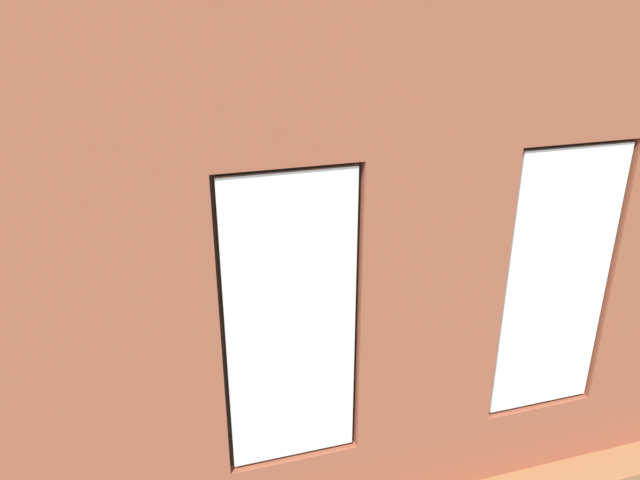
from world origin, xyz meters
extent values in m
cube|color=#99663D|center=(0.00, 0.00, -0.05)|extent=(6.58, 5.63, 0.10)
cube|color=#9E5138|center=(0.00, 2.43, 1.71)|extent=(0.99, 0.16, 3.41)
cube|color=#9E5138|center=(2.17, 2.43, 1.71)|extent=(1.64, 0.16, 3.41)
cube|color=#9E5138|center=(-0.92, 2.43, 0.28)|extent=(0.85, 0.16, 0.56)
cube|color=#9E5138|center=(-0.92, 2.43, 2.98)|extent=(0.85, 0.16, 0.87)
cube|color=white|center=(-0.92, 2.47, 1.55)|extent=(0.79, 0.03, 1.92)
cube|color=#38281E|center=(-0.92, 2.41, 1.55)|extent=(0.85, 0.04, 1.98)
cube|color=#9E5138|center=(0.92, 2.43, 2.98)|extent=(0.85, 0.16, 0.87)
cube|color=white|center=(0.92, 2.47, 1.55)|extent=(0.79, 0.03, 1.92)
cube|color=#38281E|center=(0.92, 2.41, 1.55)|extent=(0.85, 0.04, 1.98)
cube|color=tan|center=(0.00, 2.33, 0.53)|extent=(2.89, 0.24, 0.06)
cube|color=black|center=(0.00, 2.34, 1.78)|extent=(0.46, 0.03, 0.59)
cube|color=#389360|center=(0.00, 2.33, 1.78)|extent=(0.40, 0.01, 0.53)
cube|color=black|center=(0.71, 1.73, 0.21)|extent=(1.85, 0.85, 0.42)
cube|color=black|center=(0.71, 2.06, 0.61)|extent=(1.85, 0.24, 0.38)
cube|color=black|center=(-0.10, 1.73, 0.52)|extent=(0.22, 0.85, 0.24)
cube|color=black|center=(1.53, 1.73, 0.52)|extent=(0.22, 0.85, 0.24)
cube|color=#232326|center=(0.36, 1.69, 0.48)|extent=(0.65, 0.65, 0.12)
cube|color=#232326|center=(1.07, 1.69, 0.48)|extent=(0.65, 0.65, 0.12)
cube|color=black|center=(-2.24, 0.57, 0.21)|extent=(0.93, 2.00, 0.42)
cube|color=black|center=(-2.57, 0.56, 0.61)|extent=(0.32, 1.98, 0.38)
cube|color=black|center=(-2.21, -0.31, 0.52)|extent=(0.86, 0.25, 0.24)
cube|color=black|center=(-2.27, 1.44, 0.52)|extent=(0.86, 0.25, 0.24)
cube|color=#232326|center=(-2.19, 0.19, 0.48)|extent=(0.67, 0.73, 0.12)
cube|color=#232326|center=(-2.22, 0.95, 0.48)|extent=(0.67, 0.73, 0.12)
cube|color=tan|center=(0.40, 0.11, 0.42)|extent=(1.52, 0.89, 0.04)
cube|color=tan|center=(-0.30, -0.27, 0.20)|extent=(0.07, 0.07, 0.40)
cube|color=tan|center=(1.11, -0.27, 0.20)|extent=(0.07, 0.07, 0.40)
cube|color=tan|center=(-0.30, 0.50, 0.20)|extent=(0.07, 0.07, 0.40)
cube|color=tan|center=(1.11, 0.50, 0.20)|extent=(0.07, 0.07, 0.40)
cylinder|color=silver|center=(-0.02, -0.04, 0.48)|extent=(0.07, 0.07, 0.09)
cylinder|color=#B7333D|center=(0.86, 0.25, 0.48)|extent=(0.08, 0.08, 0.10)
cylinder|color=brown|center=(0.29, 0.25, 0.49)|extent=(0.13, 0.13, 0.10)
sphere|color=#337F38|center=(0.29, 0.25, 0.61)|extent=(0.16, 0.16, 0.16)
cube|color=#B2B2B7|center=(0.59, 0.00, 0.45)|extent=(0.18, 0.11, 0.02)
cube|color=black|center=(0.40, 0.11, 0.45)|extent=(0.17, 0.13, 0.02)
cube|color=black|center=(2.64, -0.05, 0.27)|extent=(1.02, 0.42, 0.54)
cube|color=black|center=(2.64, -0.05, 0.56)|extent=(0.44, 0.20, 0.05)
cube|color=black|center=(2.64, -0.05, 0.62)|extent=(0.06, 0.04, 0.06)
cube|color=black|center=(2.64, -0.05, 0.94)|extent=(0.99, 0.04, 0.59)
cube|color=black|center=(2.64, -0.07, 0.94)|extent=(0.94, 0.01, 0.54)
cylinder|color=olive|center=(1.10, -1.60, 0.14)|extent=(0.52, 0.52, 0.28)
ellipsoid|color=silver|center=(1.10, -1.60, 0.48)|extent=(1.15, 1.15, 0.46)
ellipsoid|color=navy|center=(1.19, -1.60, 0.60)|extent=(0.44, 0.44, 0.18)
cylinder|color=#9E5638|center=(-0.66, 1.73, 0.16)|extent=(0.35, 0.35, 0.32)
cylinder|color=brown|center=(-0.66, 1.73, 0.49)|extent=(0.06, 0.06, 0.34)
cone|color=#286B2D|center=(-0.51, 1.73, 0.87)|extent=(0.40, 0.12, 0.48)
cone|color=#286B2D|center=(-0.58, 1.89, 0.85)|extent=(0.31, 0.44, 0.44)
cone|color=#286B2D|center=(-0.73, 1.90, 0.85)|extent=(0.28, 0.46, 0.44)
cone|color=#286B2D|center=(-0.85, 1.82, 0.82)|extent=(0.48, 0.31, 0.39)
cone|color=#286B2D|center=(-0.81, 1.69, 0.87)|extent=(0.42, 0.23, 0.48)
cone|color=#286B2D|center=(-0.70, 1.57, 0.86)|extent=(0.21, 0.44, 0.46)
cone|color=#286B2D|center=(-0.58, 1.62, 0.88)|extent=(0.31, 0.38, 0.49)
cylinder|color=brown|center=(2.34, -1.76, 0.19)|extent=(0.41, 0.41, 0.37)
cylinder|color=brown|center=(2.34, -1.76, 0.57)|extent=(0.07, 0.07, 0.40)
cone|color=#337F38|center=(2.59, -1.75, 1.03)|extent=(0.60, 0.16, 0.62)
cone|color=#337F38|center=(2.45, -1.57, 1.06)|extent=(0.37, 0.53, 0.66)
cone|color=#337F38|center=(2.29, -1.55, 1.06)|extent=(0.24, 0.55, 0.66)
cone|color=#337F38|center=(2.11, -1.70, 1.05)|extent=(0.58, 0.27, 0.64)
cone|color=#337F38|center=(2.17, -1.86, 1.08)|extent=(0.49, 0.35, 0.68)
cone|color=#337F38|center=(2.23, -2.02, 1.01)|extent=(0.36, 0.63, 0.57)
cone|color=#337F38|center=(2.48, -1.97, 1.04)|extent=(0.42, 0.55, 0.63)
cylinder|color=gray|center=(-1.89, -0.87, 0.11)|extent=(0.23, 0.23, 0.21)
cylinder|color=brown|center=(-1.89, -0.87, 0.28)|extent=(0.03, 0.03, 0.13)
ellipsoid|color=#337F38|center=(-1.89, -0.87, 0.54)|extent=(0.44, 0.44, 0.38)
cylinder|color=#47423D|center=(-2.44, 1.88, 0.18)|extent=(0.37, 0.37, 0.35)
cylinder|color=#9E5638|center=(2.09, 0.91, 0.18)|extent=(0.29, 0.29, 0.35)
cylinder|color=brown|center=(2.09, 0.91, 0.63)|extent=(0.05, 0.05, 0.57)
cone|color=#337F38|center=(2.34, 0.90, 1.17)|extent=(0.58, 0.13, 0.58)
cone|color=#337F38|center=(2.19, 1.14, 1.17)|extent=(0.33, 0.57, 0.58)
cone|color=#337F38|center=(1.96, 1.10, 1.19)|extent=(0.39, 0.51, 0.61)
cone|color=#337F38|center=(1.86, 0.92, 1.19)|extent=(0.55, 0.13, 0.61)
cone|color=#337F38|center=(1.99, 0.70, 1.19)|extent=(0.34, 0.53, 0.62)
cone|color=#337F38|center=(2.22, 0.67, 1.15)|extent=(0.38, 0.59, 0.54)
camera|label=1|loc=(1.68, 5.59, 3.48)|focal=35.00mm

